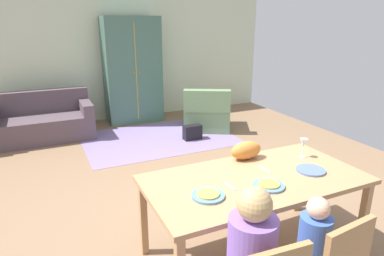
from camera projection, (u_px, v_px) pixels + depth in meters
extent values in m
cube|color=#846549|center=(174.00, 178.00, 4.51)|extent=(6.85, 6.40, 0.02)
cube|color=beige|center=(114.00, 54.00, 6.91)|extent=(6.85, 0.10, 2.70)
cube|color=tan|center=(255.00, 180.00, 2.82)|extent=(1.86, 0.95, 0.04)
cube|color=tan|center=(363.00, 220.00, 2.92)|extent=(0.06, 0.06, 0.72)
cube|color=tan|center=(143.00, 218.00, 2.95)|extent=(0.06, 0.06, 0.72)
cube|color=tan|center=(297.00, 180.00, 3.64)|extent=(0.06, 0.06, 0.72)
cylinder|color=#56839E|center=(208.00, 196.00, 2.50)|extent=(0.25, 0.25, 0.02)
cylinder|color=gold|center=(208.00, 194.00, 2.50)|extent=(0.17, 0.17, 0.01)
cylinder|color=#5680A9|center=(269.00, 186.00, 2.65)|extent=(0.25, 0.25, 0.02)
cylinder|color=gold|center=(269.00, 184.00, 2.65)|extent=(0.17, 0.17, 0.01)
cylinder|color=#5870A7|center=(311.00, 170.00, 2.93)|extent=(0.25, 0.25, 0.02)
cylinder|color=silver|center=(302.00, 157.00, 3.23)|extent=(0.06, 0.06, 0.01)
cylinder|color=silver|center=(303.00, 152.00, 3.22)|extent=(0.01, 0.01, 0.09)
cone|color=silver|center=(304.00, 143.00, 3.19)|extent=(0.07, 0.07, 0.09)
cube|color=silver|center=(230.00, 186.00, 2.66)|extent=(0.02, 0.15, 0.01)
cube|color=silver|center=(265.00, 169.00, 2.96)|extent=(0.03, 0.17, 0.01)
cylinder|color=#8761C1|center=(252.00, 252.00, 2.03)|extent=(0.30, 0.30, 0.46)
sphere|color=tan|center=(255.00, 204.00, 1.93)|extent=(0.21, 0.21, 0.21)
cube|color=#B07D4B|center=(348.00, 255.00, 2.03)|extent=(0.42, 0.08, 0.42)
cylinder|color=#3D61BF|center=(314.00, 239.00, 2.26)|extent=(0.22, 0.22, 0.33)
sphere|color=beige|center=(318.00, 208.00, 2.18)|extent=(0.15, 0.15, 0.15)
ellipsoid|color=orange|center=(246.00, 150.00, 3.17)|extent=(0.32, 0.17, 0.17)
cube|color=#7F6B9E|center=(159.00, 138.00, 6.01)|extent=(2.60, 1.80, 0.01)
cube|color=#51424A|center=(44.00, 128.00, 5.90)|extent=(1.66, 0.84, 0.42)
cube|color=#51424A|center=(40.00, 101.00, 6.06)|extent=(1.66, 0.20, 0.40)
cube|color=#51424A|center=(86.00, 107.00, 6.10)|extent=(0.18, 0.84, 0.20)
cube|color=#67895C|center=(207.00, 117.00, 6.54)|extent=(1.15, 1.14, 0.42)
cube|color=#67895C|center=(207.00, 101.00, 6.10)|extent=(0.84, 0.58, 0.40)
cube|color=#67895C|center=(225.00, 102.00, 6.43)|extent=(0.56, 0.82, 0.20)
cube|color=#67895C|center=(190.00, 102.00, 6.47)|extent=(0.56, 0.82, 0.20)
cube|color=#416657|center=(132.00, 71.00, 6.76)|extent=(1.10, 0.56, 2.10)
cube|color=#B1943C|center=(136.00, 72.00, 6.52)|extent=(0.02, 0.01, 1.89)
sphere|color=#B1943C|center=(133.00, 73.00, 6.49)|extent=(0.04, 0.04, 0.04)
sphere|color=#B1943C|center=(139.00, 72.00, 6.54)|extent=(0.04, 0.04, 0.04)
cube|color=black|center=(192.00, 132.00, 5.92)|extent=(0.32, 0.16, 0.26)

